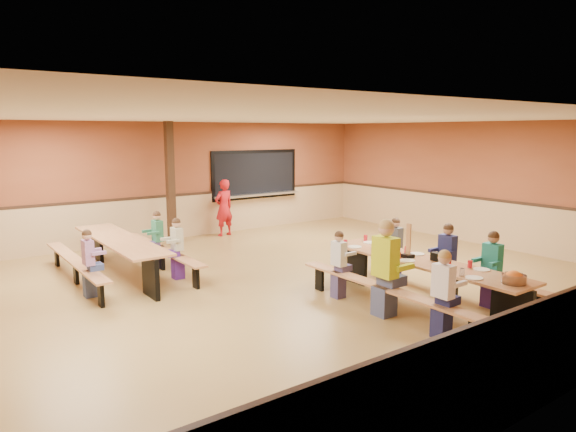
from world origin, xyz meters
TOP-DOWN VIEW (x-y plane):
  - ground at (0.00, 0.00)m, footprint 12.00×12.00m
  - room_envelope at (0.00, 0.00)m, footprint 12.04×10.04m
  - kitchen_pass_through at (2.60, 4.96)m, footprint 2.78×0.28m
  - structural_post at (-0.20, 4.40)m, footprint 0.18×0.18m
  - cafeteria_table_main at (1.18, -2.23)m, footprint 1.91×3.70m
  - cafeteria_table_second at (-2.18, 2.25)m, footprint 1.91×3.70m
  - seated_child_white_left at (0.35, -3.26)m, footprint 0.36×0.29m
  - seated_adult_yellow at (0.35, -2.21)m, footprint 0.49×0.40m
  - seated_child_grey_left at (0.35, -1.17)m, footprint 0.32×0.27m
  - seated_child_teal_right at (2.00, -2.92)m, footprint 0.37×0.30m
  - seated_child_navy_right at (2.00, -2.08)m, footprint 0.37×0.30m
  - seated_child_char_right at (2.00, -0.90)m, footprint 0.34×0.28m
  - seated_child_purple_sec at (-3.00, 1.32)m, footprint 0.33×0.27m
  - seated_child_green_sec at (-1.35, 2.42)m, footprint 0.34×0.28m
  - seated_child_tan_sec at (-1.35, 1.47)m, footprint 0.34×0.28m
  - standing_woman at (1.35, 4.55)m, footprint 0.60×0.44m
  - punch_pitcher at (1.24, -1.35)m, footprint 0.16×0.16m
  - chip_bowl at (1.17, -3.77)m, footprint 0.32×0.32m
  - napkin_dispenser at (1.32, -2.37)m, footprint 0.10×0.14m
  - condiment_mustard at (1.07, -2.71)m, footprint 0.06×0.06m
  - condiment_ketchup at (1.19, -2.72)m, footprint 0.06×0.06m
  - table_paddle at (1.11, -1.98)m, footprint 0.16×0.16m
  - place_settings at (1.18, -2.23)m, footprint 0.65×3.30m

SIDE VIEW (x-z plane):
  - ground at x=0.00m, z-range 0.00..0.00m
  - cafeteria_table_main at x=1.18m, z-range 0.16..0.90m
  - cafeteria_table_second at x=-2.18m, z-range 0.16..0.90m
  - seated_child_grey_left at x=0.35m, z-range 0.00..1.12m
  - seated_child_purple_sec at x=-3.00m, z-range 0.00..1.13m
  - seated_child_char_right at x=2.00m, z-range 0.00..1.14m
  - seated_child_tan_sec at x=-1.35m, z-range 0.00..1.14m
  - seated_child_green_sec at x=-1.35m, z-range 0.00..1.15m
  - seated_child_white_left at x=0.35m, z-range 0.00..1.19m
  - seated_child_navy_right at x=2.00m, z-range 0.00..1.20m
  - seated_child_teal_right at x=2.00m, z-range 0.00..1.20m
  - room_envelope at x=0.00m, z-range -0.82..2.20m
  - seated_adult_yellow at x=0.35m, z-range 0.00..1.45m
  - standing_woman at x=1.35m, z-range 0.00..1.51m
  - place_settings at x=1.18m, z-range 0.74..0.85m
  - napkin_dispenser at x=1.32m, z-range 0.74..0.87m
  - chip_bowl at x=1.17m, z-range 0.74..0.89m
  - condiment_mustard at x=1.07m, z-range 0.74..0.91m
  - condiment_ketchup at x=1.19m, z-range 0.74..0.91m
  - punch_pitcher at x=1.24m, z-range 0.74..0.96m
  - table_paddle at x=1.11m, z-range 0.60..1.16m
  - kitchen_pass_through at x=2.60m, z-range 0.80..2.18m
  - structural_post at x=-0.20m, z-range 0.00..3.00m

